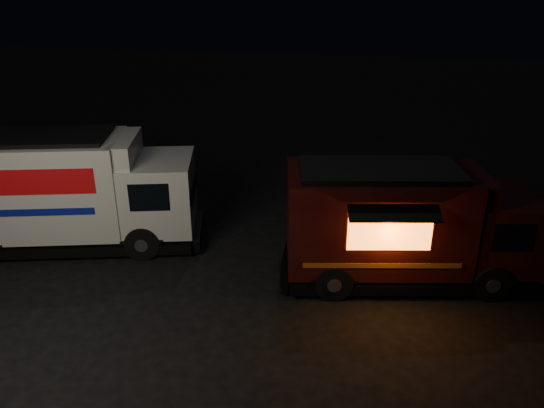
{
  "coord_description": "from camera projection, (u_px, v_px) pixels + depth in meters",
  "views": [
    {
      "loc": [
        4.28,
        -9.46,
        6.65
      ],
      "look_at": [
        1.89,
        2.0,
        1.59
      ],
      "focal_mm": 35.0,
      "sensor_mm": 36.0,
      "label": 1
    }
  ],
  "objects": [
    {
      "name": "ground",
      "position": [
        172.0,
        296.0,
        11.94
      ],
      "size": [
        80.0,
        80.0,
        0.0
      ],
      "primitive_type": "plane",
      "color": "black",
      "rests_on": "ground"
    },
    {
      "name": "white_truck",
      "position": [
        71.0,
        191.0,
        13.76
      ],
      "size": [
        7.03,
        3.96,
        3.02
      ],
      "primitive_type": null,
      "rotation": [
        0.0,
        0.0,
        0.27
      ],
      "color": "silver",
      "rests_on": "ground"
    },
    {
      "name": "red_truck",
      "position": [
        409.0,
        224.0,
        12.2
      ],
      "size": [
        6.25,
        3.32,
        2.76
      ],
      "primitive_type": null,
      "rotation": [
        0.0,
        0.0,
        0.2
      ],
      "color": "#331009",
      "rests_on": "ground"
    }
  ]
}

